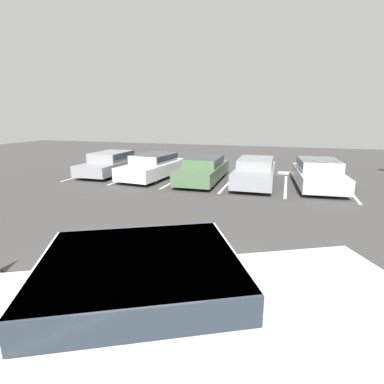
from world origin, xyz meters
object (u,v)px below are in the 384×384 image
at_px(pickup_truck, 170,320).
at_px(parked_sedan_b, 153,165).
at_px(parked_sedan_e, 318,173).
at_px(parked_sedan_c, 203,168).
at_px(parked_sedan_d, 255,171).
at_px(wheel_stop_curb, 294,173).
at_px(parked_sedan_a, 111,162).

distance_m(pickup_truck, parked_sedan_b, 12.60).
height_order(pickup_truck, parked_sedan_e, pickup_truck).
bearing_deg(parked_sedan_c, parked_sedan_d, 89.84).
bearing_deg(wheel_stop_curb, parked_sedan_c, -143.94).
distance_m(parked_sedan_c, parked_sedan_d, 2.53).
bearing_deg(parked_sedan_d, parked_sedan_b, -90.32).
height_order(parked_sedan_c, parked_sedan_d, parked_sedan_d).
bearing_deg(parked_sedan_a, parked_sedan_b, 81.36).
height_order(pickup_truck, wheel_stop_curb, pickup_truck).
bearing_deg(wheel_stop_curb, parked_sedan_a, -163.92).
relative_size(pickup_truck, parked_sedan_b, 1.32).
relative_size(pickup_truck, parked_sedan_c, 1.28).
distance_m(parked_sedan_a, parked_sedan_b, 2.79).
height_order(pickup_truck, parked_sedan_b, pickup_truck).
xyz_separation_m(parked_sedan_d, parked_sedan_e, (2.80, 0.21, 0.02)).
bearing_deg(parked_sedan_a, parked_sedan_d, 87.12).
height_order(parked_sedan_b, wheel_stop_curb, parked_sedan_b).
height_order(parked_sedan_b, parked_sedan_d, parked_sedan_b).
bearing_deg(wheel_stop_curb, parked_sedan_b, -155.52).
distance_m(pickup_truck, parked_sedan_c, 11.73).
bearing_deg(wheel_stop_curb, parked_sedan_e, -71.71).
height_order(parked_sedan_a, parked_sedan_b, parked_sedan_b).
xyz_separation_m(parked_sedan_c, parked_sedan_d, (2.53, 0.05, 0.02)).
bearing_deg(parked_sedan_b, pickup_truck, 30.89).
relative_size(parked_sedan_d, wheel_stop_curb, 2.73).
bearing_deg(parked_sedan_c, parked_sedan_e, 91.46).
relative_size(parked_sedan_c, wheel_stop_curb, 2.77).
distance_m(parked_sedan_d, parked_sedan_e, 2.81).
xyz_separation_m(parked_sedan_c, wheel_stop_curb, (4.36, 3.18, -0.57)).
bearing_deg(parked_sedan_d, parked_sedan_a, -93.38).
height_order(parked_sedan_a, wheel_stop_curb, parked_sedan_a).
distance_m(parked_sedan_a, wheel_stop_curb, 10.23).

